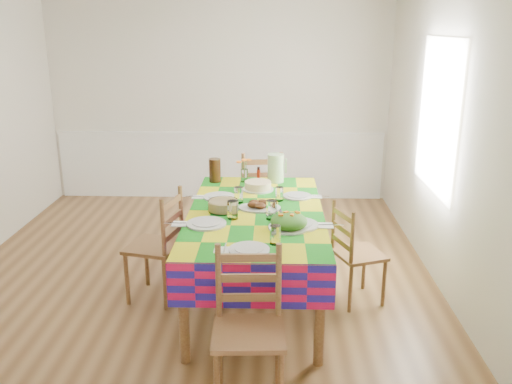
# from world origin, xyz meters

# --- Properties ---
(room) EXTENTS (4.58, 5.08, 2.78)m
(room) POSITION_xyz_m (0.00, 0.00, 1.35)
(room) COLOR brown
(room) RESTS_ON ground
(wainscot) EXTENTS (4.41, 0.06, 0.92)m
(wainscot) POSITION_xyz_m (0.00, 2.48, 0.49)
(wainscot) COLOR white
(wainscot) RESTS_ON room
(window_right) EXTENTS (0.00, 1.40, 1.40)m
(window_right) POSITION_xyz_m (2.23, 0.30, 1.50)
(window_right) COLOR white
(window_right) RESTS_ON room
(dining_table) EXTENTS (1.12, 2.09, 0.81)m
(dining_table) POSITION_xyz_m (0.58, -0.42, 0.72)
(dining_table) COLOR brown
(dining_table) RESTS_ON room
(setting_near_head) EXTENTS (0.46, 0.31, 0.14)m
(setting_near_head) POSITION_xyz_m (0.62, -1.21, 0.84)
(setting_near_head) COLOR silver
(setting_near_head) RESTS_ON dining_table
(setting_left_near) EXTENTS (0.57, 0.34, 0.15)m
(setting_left_near) POSITION_xyz_m (0.27, -0.71, 0.85)
(setting_left_near) COLOR silver
(setting_left_near) RESTS_ON dining_table
(setting_left_far) EXTENTS (0.53, 0.31, 0.14)m
(setting_left_far) POSITION_xyz_m (0.30, -0.12, 0.84)
(setting_left_far) COLOR silver
(setting_left_far) RESTS_ON dining_table
(setting_right_near) EXTENTS (0.61, 0.35, 0.16)m
(setting_right_near) POSITION_xyz_m (0.85, -0.71, 0.85)
(setting_right_near) COLOR silver
(setting_right_near) RESTS_ON dining_table
(setting_right_far) EXTENTS (0.49, 0.28, 0.13)m
(setting_right_far) POSITION_xyz_m (0.89, -0.07, 0.84)
(setting_right_far) COLOR silver
(setting_right_far) RESTS_ON dining_table
(meat_platter) EXTENTS (0.36, 0.26, 0.07)m
(meat_platter) POSITION_xyz_m (0.61, -0.37, 0.84)
(meat_platter) COLOR silver
(meat_platter) RESTS_ON dining_table
(salad_platter) EXTENTS (0.31, 0.31, 0.13)m
(salad_platter) POSITION_xyz_m (0.85, -0.82, 0.86)
(salad_platter) COLOR silver
(salad_platter) RESTS_ON dining_table
(pasta_bowl) EXTENTS (0.25, 0.25, 0.09)m
(pasta_bowl) POSITION_xyz_m (0.31, -0.43, 0.86)
(pasta_bowl) COLOR white
(pasta_bowl) RESTS_ON dining_table
(cake) EXTENTS (0.29, 0.29, 0.08)m
(cake) POSITION_xyz_m (0.58, 0.18, 0.85)
(cake) COLOR silver
(cake) RESTS_ON dining_table
(serving_utensils) EXTENTS (0.16, 0.36, 0.01)m
(serving_utensils) POSITION_xyz_m (0.78, -0.55, 0.82)
(serving_utensils) COLOR black
(serving_utensils) RESTS_ON dining_table
(flower_vase) EXTENTS (0.15, 0.12, 0.24)m
(flower_vase) POSITION_xyz_m (0.44, 0.46, 0.91)
(flower_vase) COLOR white
(flower_vase) RESTS_ON dining_table
(hot_sauce) EXTENTS (0.03, 0.03, 0.14)m
(hot_sauce) POSITION_xyz_m (0.58, 0.49, 0.88)
(hot_sauce) COLOR #B6240E
(hot_sauce) RESTS_ON dining_table
(green_pitcher) EXTENTS (0.16, 0.16, 0.28)m
(green_pitcher) POSITION_xyz_m (0.75, 0.46, 0.95)
(green_pitcher) COLOR #AEDD9C
(green_pitcher) RESTS_ON dining_table
(tea_pitcher) EXTENTS (0.12, 0.12, 0.23)m
(tea_pitcher) POSITION_xyz_m (0.15, 0.45, 0.93)
(tea_pitcher) COLOR black
(tea_pitcher) RESTS_ON dining_table
(name_card) EXTENTS (0.08, 0.02, 0.02)m
(name_card) POSITION_xyz_m (0.59, -1.42, 0.82)
(name_card) COLOR silver
(name_card) RESTS_ON dining_table
(chair_near) EXTENTS (0.46, 0.44, 1.01)m
(chair_near) POSITION_xyz_m (0.58, -1.74, 0.50)
(chair_near) COLOR brown
(chair_near) RESTS_ON room
(chair_far) EXTENTS (0.52, 0.50, 1.04)m
(chair_far) POSITION_xyz_m (0.59, 0.89, 0.51)
(chair_far) COLOR brown
(chair_far) RESTS_ON room
(chair_left) EXTENTS (0.50, 0.52, 0.98)m
(chair_left) POSITION_xyz_m (-0.25, -0.44, 0.48)
(chair_left) COLOR brown
(chair_left) RESTS_ON room
(chair_right) EXTENTS (0.49, 0.50, 0.89)m
(chair_right) POSITION_xyz_m (1.42, -0.44, 0.44)
(chair_right) COLOR brown
(chair_right) RESTS_ON room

